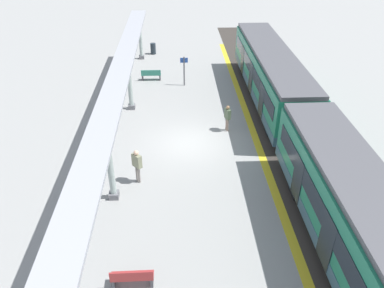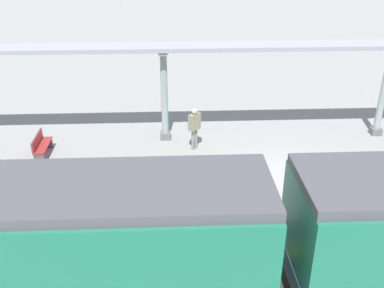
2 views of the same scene
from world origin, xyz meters
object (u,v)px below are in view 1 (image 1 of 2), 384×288
(bench_near_end, at_px, (132,278))
(passenger_by_the_benches, at_px, (137,162))
(canopy_pillar_nearest, at_px, (140,36))
(bench_mid_platform, at_px, (151,75))
(platform_info_sign, at_px, (184,68))
(canopy_pillar_second, at_px, (129,81))
(passenger_waiting_near_edge, at_px, (228,115))
(train_far_carriage, at_px, (365,236))
(train_near_carriage, at_px, (270,75))
(trash_bin, at_px, (153,49))
(canopy_pillar_third, at_px, (110,162))

(bench_near_end, distance_m, passenger_by_the_benches, 6.14)
(canopy_pillar_nearest, relative_size, bench_mid_platform, 2.59)
(bench_near_end, height_order, platform_info_sign, platform_info_sign)
(canopy_pillar_second, height_order, passenger_waiting_near_edge, canopy_pillar_second)
(bench_near_end, height_order, passenger_waiting_near_edge, passenger_waiting_near_edge)
(bench_near_end, xyz_separation_m, platform_info_sign, (-2.31, -17.86, 0.89))
(platform_info_sign, bearing_deg, passenger_by_the_benches, 77.71)
(train_far_carriage, distance_m, passenger_waiting_near_edge, 11.22)
(train_near_carriage, xyz_separation_m, bench_mid_platform, (8.23, -3.91, -1.39))
(train_near_carriage, bearing_deg, passenger_by_the_benches, 47.23)
(canopy_pillar_nearest, distance_m, passenger_by_the_benches, 17.91)
(canopy_pillar_second, xyz_separation_m, bench_mid_platform, (-1.07, -4.86, -1.53))
(train_far_carriage, relative_size, canopy_pillar_nearest, 3.66)
(trash_bin, bearing_deg, train_far_carriage, 108.45)
(canopy_pillar_nearest, distance_m, bench_near_end, 24.04)
(passenger_by_the_benches, bearing_deg, train_far_carriage, 144.66)
(train_far_carriage, relative_size, canopy_pillar_third, 3.66)
(bench_near_end, xyz_separation_m, passenger_waiting_near_edge, (-4.67, -10.91, 0.58))
(canopy_pillar_second, distance_m, bench_mid_platform, 5.21)
(canopy_pillar_nearest, relative_size, canopy_pillar_second, 1.00)
(train_near_carriage, height_order, canopy_pillar_nearest, canopy_pillar_nearest)
(train_far_carriage, height_order, canopy_pillar_nearest, canopy_pillar_nearest)
(canopy_pillar_nearest, distance_m, canopy_pillar_second, 9.87)
(train_far_carriage, xyz_separation_m, trash_bin, (8.33, -24.97, -1.35))
(canopy_pillar_nearest, bearing_deg, bench_mid_platform, 102.11)
(platform_info_sign, relative_size, passenger_by_the_benches, 1.23)
(canopy_pillar_third, height_order, passenger_waiting_near_edge, canopy_pillar_third)
(bench_mid_platform, xyz_separation_m, passenger_by_the_benches, (0.04, 12.85, 0.68))
(train_near_carriage, relative_size, passenger_by_the_benches, 7.95)
(train_near_carriage, relative_size, passenger_waiting_near_edge, 8.70)
(platform_info_sign, bearing_deg, canopy_pillar_second, 46.40)
(train_near_carriage, distance_m, passenger_waiting_near_edge, 5.38)
(trash_bin, distance_m, platform_info_sign, 7.84)
(canopy_pillar_nearest, xyz_separation_m, bench_near_end, (-1.28, 23.96, -1.53))
(train_near_carriage, height_order, train_far_carriage, same)
(canopy_pillar_second, relative_size, trash_bin, 3.99)
(train_far_carriage, distance_m, canopy_pillar_second, 16.69)
(trash_bin, bearing_deg, canopy_pillar_third, 87.25)
(train_far_carriage, height_order, passenger_waiting_near_edge, train_far_carriage)
(train_far_carriage, distance_m, bench_mid_platform, 20.50)
(train_near_carriage, relative_size, canopy_pillar_nearest, 3.66)
(canopy_pillar_second, bearing_deg, canopy_pillar_nearest, -90.00)
(train_near_carriage, distance_m, platform_info_sign, 6.39)
(train_near_carriage, bearing_deg, bench_mid_platform, -25.39)
(train_far_carriage, xyz_separation_m, passenger_waiting_near_edge, (3.35, -10.68, -0.81))
(canopy_pillar_second, bearing_deg, platform_info_sign, -133.60)
(train_far_carriage, relative_size, passenger_waiting_near_edge, 8.70)
(passenger_by_the_benches, bearing_deg, bench_mid_platform, -90.19)
(train_near_carriage, distance_m, bench_mid_platform, 9.22)
(canopy_pillar_second, relative_size, bench_near_end, 2.58)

